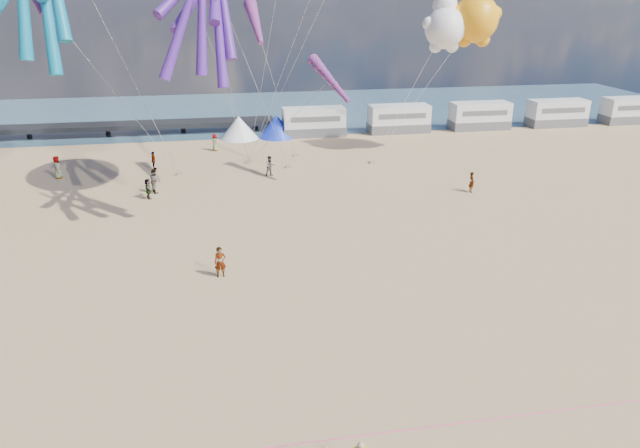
{
  "coord_description": "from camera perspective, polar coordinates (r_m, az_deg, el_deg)",
  "views": [
    {
      "loc": [
        -3.87,
        -20.08,
        14.24
      ],
      "look_at": [
        0.71,
        6.0,
        3.54
      ],
      "focal_mm": 32.0,
      "sensor_mm": 36.0,
      "label": 1
    }
  ],
  "objects": [
    {
      "name": "windsock_mid",
      "position": [
        43.09,
        -6.49,
        19.38
      ],
      "size": [
        1.34,
        5.7,
        5.65
      ],
      "primitive_type": null,
      "rotation": [
        0.0,
        0.0,
        0.06
      ],
      "color": "red"
    },
    {
      "name": "motorhome_2",
      "position": [
        67.86,
        15.68,
        10.38
      ],
      "size": [
        6.6,
        2.5,
        3.0
      ],
      "primitive_type": "cube",
      "color": "silver",
      "rests_on": "ground"
    },
    {
      "name": "sandbag_a",
      "position": [
        49.84,
        -13.84,
        4.89
      ],
      "size": [
        0.5,
        0.35,
        0.22
      ],
      "primitive_type": "cube",
      "color": "gray",
      "rests_on": "ground"
    },
    {
      "name": "sandbag_e",
      "position": [
        52.37,
        -7.13,
        6.18
      ],
      "size": [
        0.5,
        0.35,
        0.22
      ],
      "primitive_type": "cube",
      "color": "gray",
      "rests_on": "ground"
    },
    {
      "name": "motorhome_1",
      "position": [
        64.4,
        7.88,
        10.39
      ],
      "size": [
        6.6,
        2.5,
        3.0
      ],
      "primitive_type": "cube",
      "color": "silver",
      "rests_on": "ground"
    },
    {
      "name": "rope_line",
      "position": [
        21.08,
        3.5,
        -20.45
      ],
      "size": [
        34.0,
        0.03,
        0.03
      ],
      "primitive_type": "cylinder",
      "rotation": [
        0.0,
        1.57,
        0.0
      ],
      "color": "#F2338C",
      "rests_on": "ground"
    },
    {
      "name": "sandbag_c",
      "position": [
        52.06,
        5.23,
        6.16
      ],
      "size": [
        0.5,
        0.35,
        0.22
      ],
      "primitive_type": "cube",
      "color": "gray",
      "rests_on": "ground"
    },
    {
      "name": "sandbag_d",
      "position": [
        54.28,
        -2.44,
        6.9
      ],
      "size": [
        0.5,
        0.35,
        0.22
      ],
      "primitive_type": "cube",
      "color": "gray",
      "rests_on": "ground"
    },
    {
      "name": "sandbag_b",
      "position": [
        50.62,
        -3.17,
        5.76
      ],
      "size": [
        0.5,
        0.35,
        0.22
      ],
      "primitive_type": "cube",
      "color": "gray",
      "rests_on": "ground"
    },
    {
      "name": "motorhome_3",
      "position": [
        72.42,
        22.61,
        10.22
      ],
      "size": [
        6.6,
        2.5,
        3.0
      ],
      "primitive_type": "cube",
      "color": "silver",
      "rests_on": "ground"
    },
    {
      "name": "windsock_right",
      "position": [
        44.85,
        1.01,
        14.24
      ],
      "size": [
        3.01,
        5.53,
        5.62
      ],
      "primitive_type": null,
      "rotation": [
        0.0,
        0.0,
        0.4
      ],
      "color": "red"
    },
    {
      "name": "beachgoer_6",
      "position": [
        52.12,
        -24.78,
        5.17
      ],
      "size": [
        0.51,
        0.72,
        1.87
      ],
      "primitive_type": "imported",
      "rotation": [
        0.0,
        0.0,
        1.67
      ],
      "color": "#7F6659",
      "rests_on": "ground"
    },
    {
      "name": "standing_person",
      "position": [
        31.15,
        -9.95,
        -3.78
      ],
      "size": [
        0.67,
        0.48,
        1.73
      ],
      "primitive_type": "imported",
      "rotation": [
        0.0,
        0.0,
        0.11
      ],
      "color": "tan",
      "rests_on": "ground"
    },
    {
      "name": "beachgoer_0",
      "position": [
        57.02,
        -10.48,
        8.04
      ],
      "size": [
        0.64,
        0.72,
        1.66
      ],
      "primitive_type": "imported",
      "rotation": [
        0.0,
        0.0,
        2.06
      ],
      "color": "#7F6659",
      "rests_on": "ground"
    },
    {
      "name": "beachgoer_1",
      "position": [
        48.14,
        -5.0,
        5.78
      ],
      "size": [
        0.95,
        0.74,
        1.72
      ],
      "primitive_type": "imported",
      "rotation": [
        0.0,
        0.0,
        0.26
      ],
      "color": "#7F6659",
      "rests_on": "ground"
    },
    {
      "name": "motorhome_0",
      "position": [
        62.2,
        -0.63,
        10.18
      ],
      "size": [
        6.6,
        2.5,
        3.0
      ],
      "primitive_type": "cube",
      "color": "silver",
      "rests_on": "ground"
    },
    {
      "name": "tent_white",
      "position": [
        61.51,
        -8.1,
        9.55
      ],
      "size": [
        4.0,
        4.0,
        2.4
      ],
      "primitive_type": "cone",
      "color": "white",
      "rests_on": "ground"
    },
    {
      "name": "beachgoer_4",
      "position": [
        44.46,
        -16.8,
        3.4
      ],
      "size": [
        0.61,
        0.97,
        1.53
      ],
      "primitive_type": "imported",
      "rotation": [
        0.0,
        0.0,
        1.85
      ],
      "color": "#7F6659",
      "rests_on": "ground"
    },
    {
      "name": "beachgoer_3",
      "position": [
        51.97,
        -16.31,
        6.12
      ],
      "size": [
        0.78,
        1.12,
        1.58
      ],
      "primitive_type": "imported",
      "rotation": [
        0.0,
        0.0,
        1.77
      ],
      "color": "#7F6659",
      "rests_on": "ground"
    },
    {
      "name": "beachgoer_5",
      "position": [
        45.49,
        14.92,
        4.07
      ],
      "size": [
        0.5,
        1.5,
        1.61
      ],
      "primitive_type": "imported",
      "rotation": [
        0.0,
        0.0,
        1.55
      ],
      "color": "#7F6659",
      "rests_on": "ground"
    },
    {
      "name": "ground",
      "position": [
        24.92,
        0.8,
        -12.85
      ],
      "size": [
        120.0,
        120.0,
        0.0
      ],
      "primitive_type": "plane",
      "color": "tan",
      "rests_on": "ground"
    },
    {
      "name": "motorhome_4",
      "position": [
        77.87,
        28.63,
        9.95
      ],
      "size": [
        6.6,
        2.5,
        3.0
      ],
      "primitive_type": "cube",
      "color": "silver",
      "rests_on": "ground"
    },
    {
      "name": "beachgoer_7",
      "position": [
        45.68,
        -16.19,
        4.18
      ],
      "size": [
        0.89,
        1.06,
        1.86
      ],
      "primitive_type": "imported",
      "rotation": [
        0.0,
        0.0,
        1.95
      ],
      "color": "#7F6659",
      "rests_on": "ground"
    },
    {
      "name": "kite_teddy_orange",
      "position": [
        54.61,
        15.27,
        19.18
      ],
      "size": [
        5.22,
        4.95,
        6.92
      ],
      "primitive_type": null,
      "rotation": [
        0.0,
        0.0,
        -0.07
      ],
      "color": "#FFA012"
    },
    {
      "name": "water",
      "position": [
        76.51,
        -7.02,
        11.13
      ],
      "size": [
        120.0,
        120.0,
        0.0
      ],
      "primitive_type": "plane",
      "color": "#3A5B6E",
      "rests_on": "ground"
    },
    {
      "name": "kite_panda",
      "position": [
        53.62,
        12.41,
        18.6
      ],
      "size": [
        5.21,
        5.03,
        6.08
      ],
      "primitive_type": null,
      "rotation": [
        0.0,
        0.0,
        -0.26
      ],
      "color": "white"
    },
    {
      "name": "tent_blue",
      "position": [
        61.76,
        -4.35,
        9.75
      ],
      "size": [
        4.0,
        4.0,
        2.4
      ],
      "primitive_type": "cone",
      "color": "#1933CC",
      "rests_on": "ground"
    }
  ]
}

